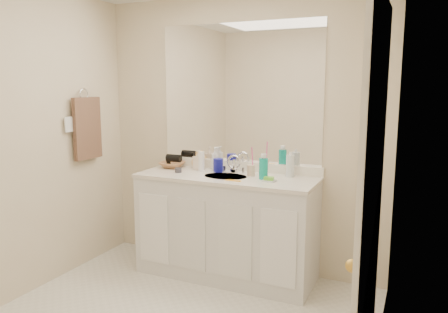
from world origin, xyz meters
The scene contains 28 objects.
wall_back centered at (0.00, 1.30, 1.20)m, with size 2.60×0.02×2.40m, color beige.
wall_left centered at (-1.30, 0.00, 1.20)m, with size 0.02×2.60×2.40m, color beige.
wall_right centered at (1.30, 0.00, 1.20)m, with size 0.02×2.60×2.40m, color beige.
vanity_cabinet centered at (0.00, 1.02, 0.42)m, with size 1.50×0.55×0.85m, color silver.
countertop centered at (0.00, 1.02, 0.86)m, with size 1.52×0.57×0.03m, color silver.
backsplash centered at (0.00, 1.29, 0.92)m, with size 1.52×0.03×0.08m, color white.
sink_basin centered at (0.00, 1.00, 0.87)m, with size 0.37×0.37×0.02m, color #B6AE9F.
faucet centered at (0.00, 1.18, 0.94)m, with size 0.02×0.02×0.11m, color silver.
mirror centered at (0.00, 1.29, 1.56)m, with size 1.48×0.01×1.20m, color white.
blue_mug centered at (-0.13, 1.14, 0.94)m, with size 0.09×0.09×0.12m, color #151795.
tan_cup centered at (0.19, 1.11, 0.93)m, with size 0.07×0.07×0.09m, color beige.
toothbrush centered at (0.20, 1.11, 1.03)m, with size 0.01×0.01×0.19m, color #F94197.
mouthwash_bottle centered at (0.33, 1.03, 0.96)m, with size 0.07×0.07×0.17m, color #0D9F8D.
clear_pump_bottle centered at (0.50, 1.20, 0.97)m, with size 0.07×0.07×0.18m, color silver.
soap_dish centered at (0.40, 0.95, 0.89)m, with size 0.10×0.08×0.01m, color silver.
green_soap centered at (0.40, 0.95, 0.90)m, with size 0.07×0.05×0.03m, color #62C22F.
orange_comb centered at (0.13, 0.86, 0.88)m, with size 0.13×0.03×0.01m, color #F8A31A.
dark_jar centered at (-0.43, 0.97, 0.90)m, with size 0.06×0.06×0.04m, color #3B3A41.
extra_white_bottle centered at (-0.29, 1.13, 0.96)m, with size 0.05×0.05×0.17m, color white.
soap_bottle_white centered at (-0.21, 1.24, 0.98)m, with size 0.07×0.08×0.19m, color silver.
soap_bottle_cream centered at (-0.34, 1.18, 0.97)m, with size 0.08×0.08×0.18m, color beige.
soap_bottle_yellow centered at (-0.39, 1.25, 0.95)m, with size 0.11×0.11×0.15m, color #F6BC5F.
wicker_basket centered at (-0.60, 1.15, 0.91)m, with size 0.22×0.22×0.05m, color #9C663F.
hair_dryer centered at (-0.58, 1.15, 0.97)m, with size 0.07×0.07×0.14m, color black.
towel_ring centered at (-1.27, 0.77, 1.55)m, with size 0.11×0.11×0.01m, color silver.
hand_towel centered at (-1.25, 0.77, 1.25)m, with size 0.04×0.32×0.55m, color #402C22.
switch_plate centered at (-1.27, 0.57, 1.30)m, with size 0.01×0.09×0.13m, color white.
door centered at (1.29, -0.30, 1.00)m, with size 0.02×0.82×2.00m, color white.
Camera 1 is at (1.47, -2.25, 1.63)m, focal length 35.00 mm.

